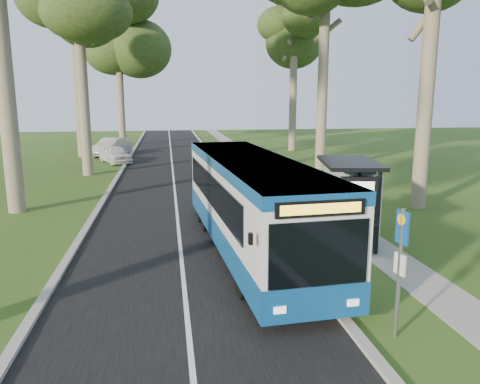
# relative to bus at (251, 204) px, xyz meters

# --- Properties ---
(ground) EXTENTS (120.00, 120.00, 0.00)m
(ground) POSITION_rel_bus_xyz_m (1.20, -1.09, -1.59)
(ground) COLOR #324F18
(ground) RESTS_ON ground
(road) EXTENTS (7.00, 100.00, 0.02)m
(road) POSITION_rel_bus_xyz_m (-2.30, 8.91, -1.58)
(road) COLOR black
(road) RESTS_ON ground
(kerb_east) EXTENTS (0.25, 100.00, 0.12)m
(kerb_east) POSITION_rel_bus_xyz_m (1.20, 8.91, -1.53)
(kerb_east) COLOR #9E9B93
(kerb_east) RESTS_ON ground
(kerb_west) EXTENTS (0.25, 100.00, 0.12)m
(kerb_west) POSITION_rel_bus_xyz_m (-5.80, 8.91, -1.53)
(kerb_west) COLOR #9E9B93
(kerb_west) RESTS_ON ground
(centre_line) EXTENTS (0.12, 100.00, 0.00)m
(centre_line) POSITION_rel_bus_xyz_m (-2.30, 8.91, -1.57)
(centre_line) COLOR white
(centre_line) RESTS_ON road
(footpath) EXTENTS (1.50, 100.00, 0.02)m
(footpath) POSITION_rel_bus_xyz_m (4.20, 8.91, -1.58)
(footpath) COLOR gray
(footpath) RESTS_ON ground
(bus) EXTENTS (3.19, 11.75, 3.08)m
(bus) POSITION_rel_bus_xyz_m (0.00, 0.00, 0.00)
(bus) COLOR silver
(bus) RESTS_ON ground
(bus_stop_sign) EXTENTS (0.11, 0.39, 2.79)m
(bus_stop_sign) POSITION_rel_bus_xyz_m (2.02, -6.05, 0.13)
(bus_stop_sign) COLOR gray
(bus_stop_sign) RESTS_ON ground
(bus_shelter) EXTENTS (2.38, 3.60, 2.86)m
(bus_shelter) POSITION_rel_bus_xyz_m (3.68, 0.06, 0.43)
(bus_shelter) COLOR black
(bus_shelter) RESTS_ON ground
(litter_bin) EXTENTS (0.55, 0.55, 0.96)m
(litter_bin) POSITION_rel_bus_xyz_m (1.93, 6.57, -1.11)
(litter_bin) COLOR black
(litter_bin) RESTS_ON ground
(car_white) EXTENTS (3.15, 4.36, 1.38)m
(car_white) POSITION_rel_bus_xyz_m (-6.63, 22.47, -0.91)
(car_white) COLOR silver
(car_white) RESTS_ON ground
(car_silver) EXTENTS (3.37, 4.95, 1.54)m
(car_silver) POSITION_rel_bus_xyz_m (-7.44, 27.19, -0.82)
(car_silver) COLOR #B1B4B9
(car_silver) RESTS_ON ground
(tree_west_e) EXTENTS (5.20, 5.20, 16.46)m
(tree_west_e) POSITION_rel_bus_xyz_m (-7.30, 36.91, 10.59)
(tree_west_e) COLOR #7A6B56
(tree_west_e) RESTS_ON ground
(tree_east_d) EXTENTS (5.20, 5.20, 16.00)m
(tree_east_d) POSITION_rel_bus_xyz_m (9.20, 28.91, 10.25)
(tree_east_d) COLOR #7A6B56
(tree_east_d) RESTS_ON ground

